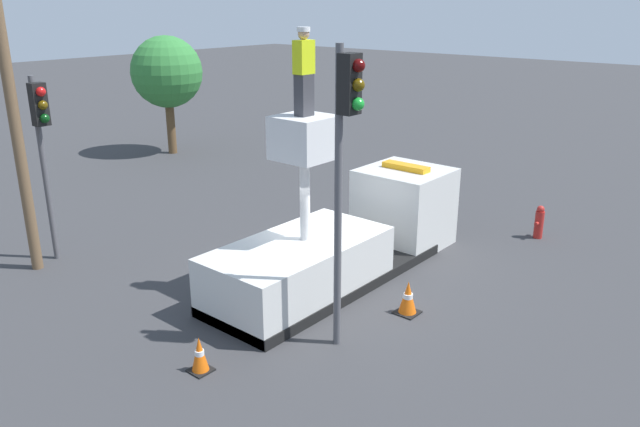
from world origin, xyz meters
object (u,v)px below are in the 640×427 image
Objects in this scene: traffic_cone_rear at (200,355)px; utility_pole at (10,93)px; traffic_light_across at (42,133)px; tree_left_bg at (167,72)px; bucket_truck at (345,240)px; fire_hydrant at (539,222)px; worker at (304,72)px; traffic_light_pole at (345,143)px; traffic_cone_curbside at (408,298)px.

utility_pole is (0.33, 6.60, 3.96)m from traffic_cone_rear.
tree_left_bg is (9.10, 7.35, 0.15)m from traffic_light_across.
bucket_truck is at bearing 7.32° from traffic_cone_rear.
bucket_truck is 7.91× the size of fire_hydrant.
utility_pole reaches higher than tree_left_bg.
worker is 0.31× the size of traffic_light_pole.
fire_hydrant is at bearing -42.89° from traffic_light_across.
traffic_light_pole is at bearing -116.65° from tree_left_bg.
fire_hydrant is (9.34, -8.68, -2.80)m from traffic_light_across.
traffic_light_across is 4.92× the size of fire_hydrant.
worker is at bearing 180.00° from bucket_truck.
traffic_cone_rear is at bearing 158.89° from traffic_cone_curbside.
utility_pole is (-3.89, 8.23, 3.93)m from traffic_cone_curbside.
bucket_truck is 8.29m from utility_pole.
fire_hydrant is (7.98, -0.61, -3.49)m from traffic_light_pole.
bucket_truck is 4.27m from worker.
traffic_light_pole is 4.52m from traffic_cone_rear.
tree_left_bg is at bearing 90.86° from fire_hydrant.
worker is 5.82m from traffic_cone_rear.
bucket_truck is 1.61× the size of traffic_light_across.
fire_hydrant is at bearing -10.96° from traffic_cone_rear.
tree_left_bg is at bearing 69.19° from bucket_truck.
traffic_light_across is 6.80× the size of traffic_cone_rear.
traffic_light_across is at bearing 7.25° from utility_pole.
traffic_light_pole is at bearing -121.30° from worker.
worker is 0.36× the size of tree_left_bg.
traffic_light_pole reaches higher than tree_left_bg.
bucket_truck reaches higher than fire_hydrant.
bucket_truck is 14.56m from tree_left_bg.
fire_hydrant is at bearing -21.29° from worker.
utility_pole is at bearing 115.28° from traffic_cone_curbside.
traffic_cone_rear is at bearing 149.11° from traffic_light_pole.
tree_left_bg is at bearing 64.09° from worker.
traffic_light_pole reaches higher than traffic_cone_rear.
traffic_cone_rear is (-2.31, 1.38, -3.63)m from traffic_light_pole.
utility_pole is (-3.22, 5.97, -0.61)m from worker.
traffic_light_across is 9.39m from traffic_cone_curbside.
traffic_light_pole is 0.71× the size of utility_pole.
fire_hydrant is at bearing -89.14° from tree_left_bg.
traffic_light_across is at bearing 137.11° from fire_hydrant.
bucket_truck is 4.23× the size of worker.
traffic_cone_rear is (-4.96, -0.64, -0.54)m from bucket_truck.
tree_left_bg is (6.51, 13.40, -1.48)m from worker.
utility_pole is (-9.73, -7.43, 0.87)m from tree_left_bg.
tree_left_bg is (7.74, 15.42, -0.53)m from traffic_light_pole.
traffic_light_pole reaches higher than fire_hydrant.
worker is 6.78m from traffic_light_across.
utility_pole reaches higher than worker.
traffic_cone_rear is 0.14× the size of tree_left_bg.
traffic_light_pole is 5.99× the size of fire_hydrant.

